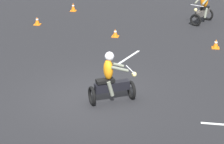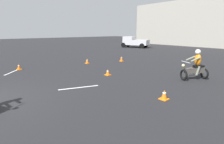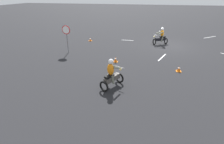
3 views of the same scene
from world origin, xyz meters
name	(u,v)px [view 1 (image 1 of 3)]	position (x,y,z in m)	size (l,w,h in m)	color
ground_plane	(92,97)	(0.00, 0.00, 0.00)	(120.00, 120.00, 0.00)	black
motorcycle_rider_foreground	(111,80)	(0.66, -0.24, 0.73)	(1.51, 1.22, 1.66)	black
motorcycle_rider_background	(203,9)	(3.50, 9.25, 0.73)	(1.19, 1.52, 1.66)	black
traffic_cone_near_right	(216,44)	(4.04, 5.49, 0.18)	(0.32, 0.32, 0.38)	orange
traffic_cone_mid_center	(37,21)	(-4.47, 7.43, 0.19)	(0.32, 0.32, 0.40)	orange
traffic_cone_mid_left	(115,33)	(-0.36, 6.26, 0.17)	(0.32, 0.32, 0.36)	orange
traffic_cone_far_right	(73,7)	(-3.42, 10.31, 0.22)	(0.32, 0.32, 0.45)	orange
lane_stripe_e	(224,125)	(4.07, -1.08, 0.00)	(0.10, 1.29, 0.01)	silver
lane_stripe_n	(128,58)	(0.61, 3.70, 0.00)	(0.10, 1.88, 0.01)	silver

